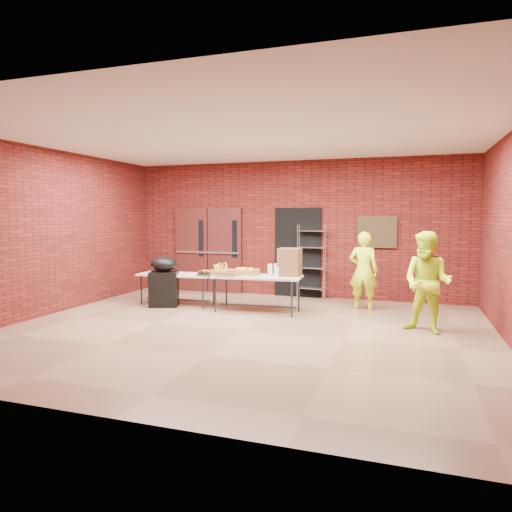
% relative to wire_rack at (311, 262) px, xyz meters
% --- Properties ---
extents(room, '(8.08, 7.08, 3.28)m').
position_rel_wire_rack_xyz_m(room, '(-0.45, -3.32, 0.75)').
color(room, brown).
rests_on(room, ground).
extents(double_doors, '(1.78, 0.12, 2.10)m').
position_rel_wire_rack_xyz_m(double_doors, '(-2.65, 0.12, 0.20)').
color(double_doors, '#411412').
rests_on(double_doors, room).
extents(dark_doorway, '(1.10, 0.06, 2.10)m').
position_rel_wire_rack_xyz_m(dark_doorway, '(-0.35, 0.14, 0.20)').
color(dark_doorway, black).
rests_on(dark_doorway, room).
extents(bronze_plaque, '(0.85, 0.04, 0.70)m').
position_rel_wire_rack_xyz_m(bronze_plaque, '(1.45, 0.13, 0.70)').
color(bronze_plaque, '#3C2818').
rests_on(bronze_plaque, room).
extents(wire_rack, '(0.65, 0.28, 1.71)m').
position_rel_wire_rack_xyz_m(wire_rack, '(0.00, 0.00, 0.00)').
color(wire_rack, silver).
rests_on(wire_rack, room).
extents(table_left, '(1.67, 0.76, 0.67)m').
position_rel_wire_rack_xyz_m(table_left, '(-2.58, -1.65, -0.24)').
color(table_left, tan).
rests_on(table_left, room).
extents(table_right, '(1.81, 0.86, 0.72)m').
position_rel_wire_rack_xyz_m(table_right, '(-0.72, -1.80, -0.19)').
color(table_right, tan).
rests_on(table_right, room).
extents(basket_bananas, '(0.41, 0.32, 0.13)m').
position_rel_wire_rack_xyz_m(basket_bananas, '(-1.47, -1.81, -0.08)').
color(basket_bananas, '#A27A41').
rests_on(basket_bananas, table_right).
extents(basket_oranges, '(0.48, 0.38, 0.15)m').
position_rel_wire_rack_xyz_m(basket_oranges, '(-0.96, -1.78, -0.07)').
color(basket_oranges, '#A27A41').
rests_on(basket_oranges, table_right).
extents(basket_apples, '(0.42, 0.33, 0.13)m').
position_rel_wire_rack_xyz_m(basket_apples, '(-1.27, -2.02, -0.07)').
color(basket_apples, '#A27A41').
rests_on(basket_apples, table_right).
extents(muffin_tray, '(0.44, 0.44, 0.11)m').
position_rel_wire_rack_xyz_m(muffin_tray, '(-1.88, -1.69, -0.13)').
color(muffin_tray, '#154713').
rests_on(muffin_tray, table_left).
extents(napkin_box, '(0.19, 0.13, 0.06)m').
position_rel_wire_rack_xyz_m(napkin_box, '(-2.86, -1.59, -0.15)').
color(napkin_box, white).
rests_on(napkin_box, table_left).
extents(coffee_dispenser, '(0.42, 0.38, 0.55)m').
position_rel_wire_rack_xyz_m(coffee_dispenser, '(-0.10, -1.63, 0.14)').
color(coffee_dispenser, brown).
rests_on(coffee_dispenser, table_right).
extents(cup_stack_front, '(0.09, 0.09, 0.26)m').
position_rel_wire_rack_xyz_m(cup_stack_front, '(-0.40, -1.97, 0.00)').
color(cup_stack_front, white).
rests_on(cup_stack_front, table_right).
extents(cup_stack_mid, '(0.07, 0.07, 0.22)m').
position_rel_wire_rack_xyz_m(cup_stack_mid, '(-0.27, -1.95, -0.02)').
color(cup_stack_mid, white).
rests_on(cup_stack_mid, table_right).
extents(cup_stack_back, '(0.08, 0.08, 0.25)m').
position_rel_wire_rack_xyz_m(cup_stack_back, '(-0.34, -1.76, -0.01)').
color(cup_stack_back, white).
rests_on(cup_stack_back, table_right).
extents(covered_grill, '(0.71, 0.66, 1.05)m').
position_rel_wire_rack_xyz_m(covered_grill, '(-2.77, -1.89, -0.33)').
color(covered_grill, black).
rests_on(covered_grill, room).
extents(volunteer_woman, '(0.61, 0.42, 1.60)m').
position_rel_wire_rack_xyz_m(volunteer_woman, '(1.26, -0.91, -0.06)').
color(volunteer_woman, '#DAFF1C').
rests_on(volunteer_woman, room).
extents(volunteer_man, '(0.99, 0.90, 1.66)m').
position_rel_wire_rack_xyz_m(volunteer_man, '(2.42, -2.47, -0.02)').
color(volunteer_man, '#DAFF1C').
rests_on(volunteer_man, room).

